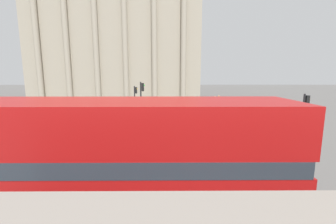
# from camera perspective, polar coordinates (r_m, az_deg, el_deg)

# --- Properties ---
(double_decker_bus) EXTENTS (10.63, 2.66, 3.98)m
(double_decker_bus) POSITION_cam_1_polar(r_m,az_deg,el_deg) (6.96, -14.28, -11.60)
(double_decker_bus) COLOR black
(double_decker_bus) RESTS_ON ground_plane
(plaza_building_left) EXTENTS (29.35, 16.57, 23.05)m
(plaza_building_left) POSITION_cam_1_polar(r_m,az_deg,el_deg) (45.97, -12.03, 17.88)
(plaza_building_left) COLOR #A39984
(plaza_building_left) RESTS_ON ground_plane
(traffic_light_near) EXTENTS (0.42, 0.24, 3.52)m
(traffic_light_near) POSITION_cam_1_polar(r_m,az_deg,el_deg) (16.53, 31.30, -0.21)
(traffic_light_near) COLOR black
(traffic_light_near) RESTS_ON ground_plane
(traffic_light_mid) EXTENTS (0.42, 0.24, 4.07)m
(traffic_light_mid) POSITION_cam_1_polar(r_m,az_deg,el_deg) (19.71, -6.68, 3.47)
(traffic_light_mid) COLOR black
(traffic_light_mid) RESTS_ON ground_plane
(traffic_light_far) EXTENTS (0.42, 0.24, 3.43)m
(traffic_light_far) POSITION_cam_1_polar(r_m,az_deg,el_deg) (25.07, -8.30, 3.84)
(traffic_light_far) COLOR black
(traffic_light_far) RESTS_ON ground_plane
(pedestrian_white) EXTENTS (0.32, 0.32, 1.78)m
(pedestrian_white) POSITION_cam_1_polar(r_m,az_deg,el_deg) (31.56, 11.78, 2.66)
(pedestrian_white) COLOR #282B33
(pedestrian_white) RESTS_ON ground_plane
(pedestrian_red) EXTENTS (0.32, 0.32, 1.74)m
(pedestrian_red) POSITION_cam_1_polar(r_m,az_deg,el_deg) (13.28, -11.92, -6.86)
(pedestrian_red) COLOR #282B33
(pedestrian_red) RESTS_ON ground_plane
(pedestrian_yellow) EXTENTS (0.32, 0.32, 1.60)m
(pedestrian_yellow) POSITION_cam_1_polar(r_m,az_deg,el_deg) (34.92, 12.72, 3.08)
(pedestrian_yellow) COLOR #282B33
(pedestrian_yellow) RESTS_ON ground_plane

